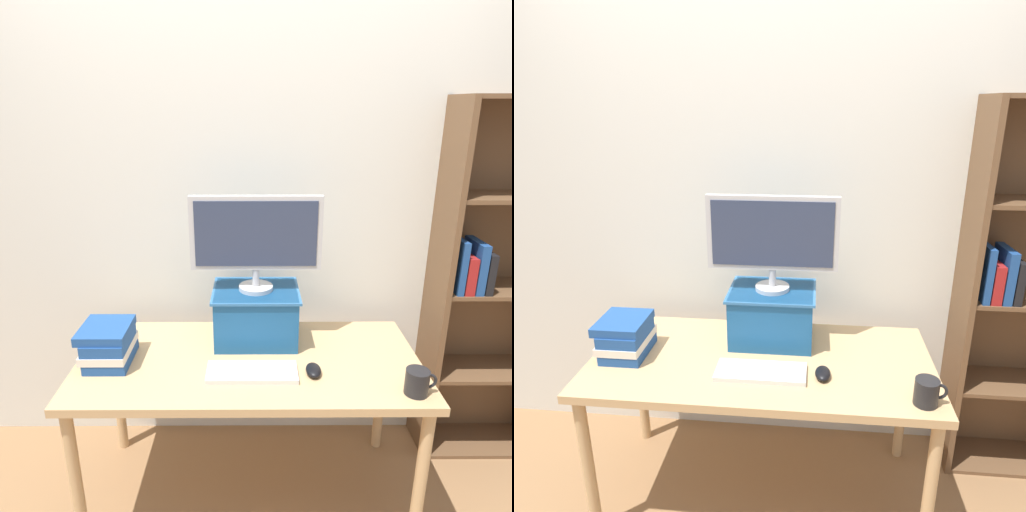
{
  "view_description": "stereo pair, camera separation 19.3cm",
  "coord_description": "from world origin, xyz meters",
  "views": [
    {
      "loc": [
        0.02,
        -1.76,
        1.8
      ],
      "look_at": [
        0.03,
        0.07,
        1.18
      ],
      "focal_mm": 32.0,
      "sensor_mm": 36.0,
      "label": 1
    },
    {
      "loc": [
        0.21,
        -1.75,
        1.8
      ],
      "look_at": [
        0.03,
        0.07,
        1.18
      ],
      "focal_mm": 32.0,
      "sensor_mm": 36.0,
      "label": 2
    }
  ],
  "objects": [
    {
      "name": "ground_plane",
      "position": [
        0.0,
        0.0,
        0.0
      ],
      "size": [
        12.0,
        12.0,
        0.0
      ],
      "primitive_type": "plane",
      "color": "olive"
    },
    {
      "name": "coffee_mug",
      "position": [
        0.65,
        -0.26,
        0.78
      ],
      "size": [
        0.12,
        0.09,
        0.1
      ],
      "color": "black",
      "rests_on": "desk"
    },
    {
      "name": "computer_monitor",
      "position": [
        0.03,
        0.18,
        1.23
      ],
      "size": [
        0.59,
        0.16,
        0.44
      ],
      "color": "#B7B7BA",
      "rests_on": "riser_box"
    },
    {
      "name": "riser_box",
      "position": [
        0.03,
        0.18,
        0.86
      ],
      "size": [
        0.4,
        0.32,
        0.25
      ],
      "color": "#195189",
      "rests_on": "desk"
    },
    {
      "name": "keyboard",
      "position": [
        0.01,
        -0.13,
        0.74
      ],
      "size": [
        0.37,
        0.15,
        0.02
      ],
      "color": "silver",
      "rests_on": "desk"
    },
    {
      "name": "desk",
      "position": [
        0.0,
        0.0,
        0.66
      ],
      "size": [
        1.49,
        0.71,
        0.73
      ],
      "color": "tan",
      "rests_on": "ground_plane"
    },
    {
      "name": "computer_mouse",
      "position": [
        0.27,
        -0.12,
        0.75
      ],
      "size": [
        0.06,
        0.1,
        0.04
      ],
      "color": "black",
      "rests_on": "desk"
    },
    {
      "name": "bookshelf_unit",
      "position": [
        1.22,
        0.35,
        0.93
      ],
      "size": [
        0.64,
        0.28,
        1.83
      ],
      "color": "brown",
      "rests_on": "ground_plane"
    },
    {
      "name": "back_wall",
      "position": [
        0.0,
        0.5,
        1.3
      ],
      "size": [
        7.0,
        0.08,
        2.6
      ],
      "color": "silver",
      "rests_on": "ground_plane"
    },
    {
      "name": "book_stack",
      "position": [
        -0.6,
        -0.01,
        0.81
      ],
      "size": [
        0.21,
        0.26,
        0.17
      ],
      "color": "navy",
      "rests_on": "desk"
    }
  ]
}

